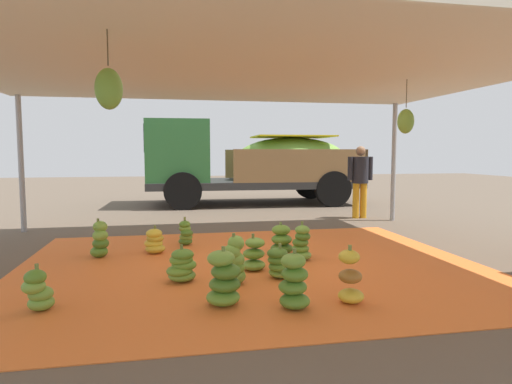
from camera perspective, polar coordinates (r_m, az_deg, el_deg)
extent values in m
plane|color=brown|center=(8.85, -4.11, -4.70)|extent=(40.00, 40.00, 0.00)
cube|color=orange|center=(5.95, -0.60, -9.52)|extent=(6.09, 4.96, 0.01)
cylinder|color=#9EA0A5|center=(9.38, -28.16, 3.18)|extent=(0.10, 0.10, 2.58)
cylinder|color=#9EA0A5|center=(10.18, 17.42, 3.66)|extent=(0.10, 0.10, 2.58)
cube|color=beige|center=(5.86, -0.62, 15.94)|extent=(8.00, 7.00, 0.06)
cylinder|color=#4C422D|center=(6.95, 18.93, 11.99)|extent=(0.01, 0.01, 0.41)
ellipsoid|color=#75A83D|center=(6.92, 18.83, 8.66)|extent=(0.24, 0.24, 0.36)
cylinder|color=#4C422D|center=(4.23, -18.68, 17.33)|extent=(0.01, 0.01, 0.31)
ellipsoid|color=#6B9E38|center=(4.17, -18.54, 12.56)|extent=(0.24, 0.24, 0.36)
ellipsoid|color=gold|center=(4.62, 12.21, -13.02)|extent=(0.32, 0.32, 0.14)
ellipsoid|color=#996628|center=(4.56, 12.13, -10.63)|extent=(0.31, 0.31, 0.14)
ellipsoid|color=gold|center=(4.50, 11.98, -8.21)|extent=(0.30, 0.30, 0.14)
cylinder|color=olive|center=(4.47, 12.07, -7.50)|extent=(0.04, 0.04, 0.12)
ellipsoid|color=#6B9E38|center=(5.14, -2.66, -10.81)|extent=(0.23, 0.23, 0.18)
ellipsoid|color=#60932D|center=(5.11, -2.70, -9.79)|extent=(0.30, 0.30, 0.18)
ellipsoid|color=#75A83D|center=(5.09, -2.68, -8.74)|extent=(0.28, 0.28, 0.18)
ellipsoid|color=#75A83D|center=(5.04, -3.17, -7.78)|extent=(0.28, 0.28, 0.18)
ellipsoid|color=#75A83D|center=(5.06, -2.61, -6.64)|extent=(0.23, 0.23, 0.18)
cylinder|color=olive|center=(5.02, -2.91, -6.02)|extent=(0.04, 0.04, 0.12)
ellipsoid|color=#6B9E38|center=(5.30, -9.58, -10.61)|extent=(0.42, 0.42, 0.13)
ellipsoid|color=#60932D|center=(5.27, -9.89, -10.04)|extent=(0.43, 0.43, 0.13)
ellipsoid|color=#60932D|center=(5.28, -9.31, -9.30)|extent=(0.41, 0.41, 0.13)
ellipsoid|color=#60932D|center=(5.27, -9.66, -8.65)|extent=(0.34, 0.34, 0.13)
ellipsoid|color=#518428|center=(5.24, -9.50, -8.02)|extent=(0.33, 0.33, 0.13)
cylinder|color=olive|center=(5.22, -9.63, -7.40)|extent=(0.04, 0.04, 0.12)
ellipsoid|color=#75A83D|center=(5.70, -0.34, -9.43)|extent=(0.43, 0.43, 0.13)
ellipsoid|color=#60932D|center=(5.69, -0.30, -8.00)|extent=(0.31, 0.31, 0.13)
ellipsoid|color=#6B9E38|center=(5.66, -0.13, -6.60)|extent=(0.35, 0.35, 0.13)
cylinder|color=olive|center=(5.63, -0.39, -6.04)|extent=(0.04, 0.04, 0.12)
ellipsoid|color=#6B9E38|center=(6.26, 6.05, -8.14)|extent=(0.32, 0.32, 0.13)
ellipsoid|color=#60932D|center=(6.26, 5.79, -7.30)|extent=(0.28, 0.28, 0.13)
ellipsoid|color=#518428|center=(6.23, 5.78, -6.51)|extent=(0.32, 0.32, 0.13)
ellipsoid|color=#477523|center=(6.20, 6.08, -5.73)|extent=(0.30, 0.30, 0.13)
ellipsoid|color=#6B9E38|center=(6.18, 6.03, -4.92)|extent=(0.24, 0.24, 0.13)
cylinder|color=olive|center=(6.20, 5.99, -4.33)|extent=(0.04, 0.04, 0.12)
ellipsoid|color=#477523|center=(6.61, 3.36, -7.30)|extent=(0.48, 0.48, 0.15)
ellipsoid|color=#518428|center=(6.57, 3.35, -6.15)|extent=(0.43, 0.43, 0.15)
ellipsoid|color=#60932D|center=(6.57, 3.26, -4.94)|extent=(0.39, 0.39, 0.15)
cylinder|color=olive|center=(6.55, 3.22, -4.44)|extent=(0.04, 0.04, 0.12)
ellipsoid|color=gold|center=(6.79, -12.93, -7.16)|extent=(0.30, 0.30, 0.14)
ellipsoid|color=gold|center=(6.81, -13.13, -6.48)|extent=(0.28, 0.28, 0.14)
ellipsoid|color=gold|center=(6.79, -12.95, -5.86)|extent=(0.35, 0.35, 0.14)
ellipsoid|color=gold|center=(6.76, -13.08, -5.26)|extent=(0.32, 0.32, 0.14)
cylinder|color=olive|center=(6.76, -12.95, -4.73)|extent=(0.04, 0.04, 0.12)
ellipsoid|color=#75A83D|center=(5.38, 3.30, -10.35)|extent=(0.37, 0.37, 0.13)
ellipsoid|color=#518428|center=(5.33, 3.19, -9.63)|extent=(0.32, 0.32, 0.13)
ellipsoid|color=#518428|center=(5.32, 2.96, -8.77)|extent=(0.37, 0.37, 0.13)
ellipsoid|color=#477523|center=(5.30, 2.79, -7.94)|extent=(0.34, 0.34, 0.13)
cylinder|color=olive|center=(5.29, 3.12, -7.31)|extent=(0.04, 0.04, 0.12)
ellipsoid|color=#518428|center=(4.39, 5.03, -13.87)|extent=(0.42, 0.42, 0.15)
ellipsoid|color=#518428|center=(4.37, 4.78, -12.14)|extent=(0.38, 0.38, 0.15)
ellipsoid|color=#518428|center=(4.31, 5.04, -10.56)|extent=(0.31, 0.31, 0.15)
ellipsoid|color=#6B9E38|center=(4.27, 4.86, -8.90)|extent=(0.28, 0.28, 0.15)
cylinder|color=olive|center=(4.28, 5.01, -8.07)|extent=(0.04, 0.04, 0.12)
ellipsoid|color=#518428|center=(6.75, -19.67, -7.28)|extent=(0.28, 0.28, 0.17)
ellipsoid|color=#477523|center=(6.71, -19.49, -6.30)|extent=(0.30, 0.30, 0.17)
ellipsoid|color=#75A83D|center=(6.67, -19.54, -5.33)|extent=(0.30, 0.30, 0.17)
ellipsoid|color=#75A83D|center=(6.68, -19.55, -4.27)|extent=(0.27, 0.27, 0.17)
cylinder|color=olive|center=(6.66, -19.80, -3.77)|extent=(0.04, 0.04, 0.12)
ellipsoid|color=#6B9E38|center=(4.78, -26.08, -12.76)|extent=(0.34, 0.34, 0.15)
ellipsoid|color=#6B9E38|center=(4.75, -26.12, -11.76)|extent=(0.30, 0.30, 0.15)
ellipsoid|color=#75A83D|center=(4.70, -26.88, -10.86)|extent=(0.22, 0.22, 0.15)
ellipsoid|color=#518428|center=(4.66, -26.71, -9.84)|extent=(0.22, 0.22, 0.15)
cylinder|color=olive|center=(4.68, -26.53, -9.04)|extent=(0.04, 0.04, 0.12)
ellipsoid|color=#477523|center=(7.29, -9.14, -6.31)|extent=(0.32, 0.32, 0.12)
ellipsoid|color=#6B9E38|center=(7.27, -9.06, -5.78)|extent=(0.25, 0.25, 0.12)
ellipsoid|color=#477523|center=(7.22, -8.98, -5.28)|extent=(0.28, 0.28, 0.12)
ellipsoid|color=#75A83D|center=(7.25, -9.20, -4.67)|extent=(0.21, 0.21, 0.12)
ellipsoid|color=#518428|center=(7.22, -9.22, -4.16)|extent=(0.25, 0.25, 0.12)
cylinder|color=olive|center=(7.20, -9.22, -3.69)|extent=(0.04, 0.04, 0.12)
ellipsoid|color=#60932D|center=(4.47, -4.29, -13.44)|extent=(0.43, 0.43, 0.16)
ellipsoid|color=#477523|center=(4.43, -4.06, -11.82)|extent=(0.44, 0.44, 0.16)
ellipsoid|color=#477523|center=(4.38, -3.92, -10.24)|extent=(0.36, 0.36, 0.16)
ellipsoid|color=#6B9E38|center=(4.36, -4.55, -8.57)|extent=(0.36, 0.36, 0.16)
cylinder|color=olive|center=(4.33, -4.26, -7.83)|extent=(0.04, 0.04, 0.12)
cube|color=#2D2D2D|center=(13.03, -0.32, 1.13)|extent=(6.15, 2.67, 0.20)
cube|color=#2D6B33|center=(12.85, -10.04, 5.24)|extent=(1.77, 2.33, 1.70)
cube|color=#232D38|center=(12.89, -13.92, 6.68)|extent=(0.09, 1.98, 0.75)
cube|color=olive|center=(12.06, 5.98, 3.40)|extent=(3.76, 0.20, 0.90)
cube|color=olive|center=(14.39, 3.50, 3.70)|extent=(3.76, 0.20, 0.90)
cube|color=olive|center=(13.78, 12.10, 3.53)|extent=(0.16, 2.48, 0.90)
ellipsoid|color=#75A83D|center=(13.22, 4.64, 4.34)|extent=(3.38, 2.19, 1.26)
cube|color=yellow|center=(13.23, 4.66, 7.16)|extent=(2.32, 1.95, 0.04)
cylinder|color=black|center=(11.75, -9.46, 0.14)|extent=(1.01, 0.31, 1.00)
cylinder|color=black|center=(14.02, -9.40, 0.94)|extent=(1.01, 0.31, 1.00)
cylinder|color=black|center=(12.42, 9.93, 0.40)|extent=(1.01, 0.31, 1.00)
cylinder|color=black|center=(14.59, 7.03, 1.13)|extent=(1.01, 0.31, 1.00)
cylinder|color=orange|center=(10.39, 12.82, -1.10)|extent=(0.15, 0.15, 0.81)
cylinder|color=orange|center=(10.47, 13.73, -1.07)|extent=(0.15, 0.15, 0.81)
cylinder|color=#26262D|center=(10.38, 13.36, 2.80)|extent=(0.37, 0.37, 0.61)
cylinder|color=#26262D|center=(10.28, 12.12, 2.99)|extent=(0.12, 0.12, 0.54)
cylinder|color=#26262D|center=(10.48, 14.58, 2.98)|extent=(0.12, 0.12, 0.54)
sphere|color=#936B4C|center=(10.37, 13.41, 5.20)|extent=(0.22, 0.22, 0.22)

